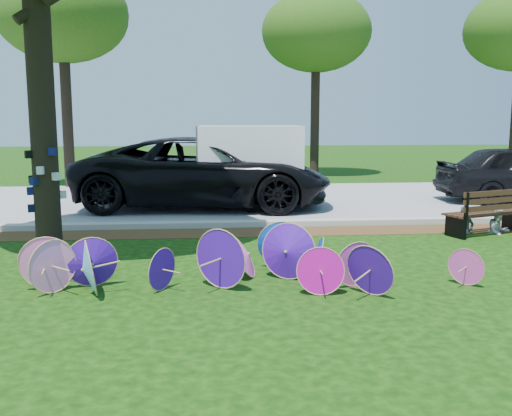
{
  "coord_description": "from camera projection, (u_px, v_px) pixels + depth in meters",
  "views": [
    {
      "loc": [
        -0.32,
        -7.01,
        2.3
      ],
      "look_at": [
        0.5,
        2.0,
        0.9
      ],
      "focal_mm": 40.0,
      "sensor_mm": 36.0,
      "label": 1
    }
  ],
  "objects": [
    {
      "name": "ground",
      "position": [
        231.0,
        302.0,
        7.28
      ],
      "size": [
        90.0,
        90.0,
        0.0
      ],
      "primitive_type": "plane",
      "color": "black",
      "rests_on": "ground"
    },
    {
      "name": "mulch_strip",
      "position": [
        221.0,
        233.0,
        11.71
      ],
      "size": [
        90.0,
        1.0,
        0.01
      ],
      "primitive_type": "cube",
      "color": "#472D16",
      "rests_on": "ground"
    },
    {
      "name": "curb",
      "position": [
        220.0,
        224.0,
        12.39
      ],
      "size": [
        90.0,
        0.3,
        0.12
      ],
      "primitive_type": "cube",
      "color": "#B7B5AD",
      "rests_on": "ground"
    },
    {
      "name": "street",
      "position": [
        216.0,
        200.0,
        16.48
      ],
      "size": [
        90.0,
        8.0,
        0.01
      ],
      "primitive_type": "cube",
      "color": "gray",
      "rests_on": "ground"
    },
    {
      "name": "parasol_pile",
      "position": [
        222.0,
        260.0,
        7.93
      ],
      "size": [
        6.41,
        1.97,
        0.85
      ],
      "color": "blue",
      "rests_on": "ground"
    },
    {
      "name": "black_van",
      "position": [
        204.0,
        173.0,
        15.02
      ],
      "size": [
        6.91,
        3.64,
        1.85
      ],
      "primitive_type": "imported",
      "rotation": [
        0.0,
        0.0,
        1.48
      ],
      "color": "black",
      "rests_on": "ground"
    },
    {
      "name": "cargo_trailer",
      "position": [
        250.0,
        161.0,
        14.94
      ],
      "size": [
        2.71,
        1.78,
        2.45
      ],
      "primitive_type": "cube",
      "rotation": [
        0.0,
        0.0,
        -0.04
      ],
      "color": "white",
      "rests_on": "ground"
    },
    {
      "name": "park_bench",
      "position": [
        484.0,
        212.0,
        11.56
      ],
      "size": [
        1.88,
        1.21,
        0.92
      ],
      "primitive_type": null,
      "rotation": [
        0.0,
        0.0,
        0.34
      ],
      "color": "black",
      "rests_on": "ground"
    },
    {
      "name": "person_left",
      "position": [
        466.0,
        207.0,
        11.56
      ],
      "size": [
        0.45,
        0.36,
        1.09
      ],
      "primitive_type": "imported",
      "rotation": [
        0.0,
        0.0,
        0.27
      ],
      "color": "#383D4C",
      "rests_on": "ground"
    },
    {
      "name": "person_right",
      "position": [
        499.0,
        208.0,
        11.63
      ],
      "size": [
        0.56,
        0.47,
        1.03
      ],
      "primitive_type": "imported",
      "rotation": [
        0.0,
        0.0,
        0.17
      ],
      "color": "#B9B8C2",
      "rests_on": "ground"
    },
    {
      "name": "bg_trees",
      "position": [
        312.0,
        27.0,
        21.36
      ],
      "size": [
        21.5,
        7.43,
        7.4
      ],
      "color": "black",
      "rests_on": "ground"
    }
  ]
}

